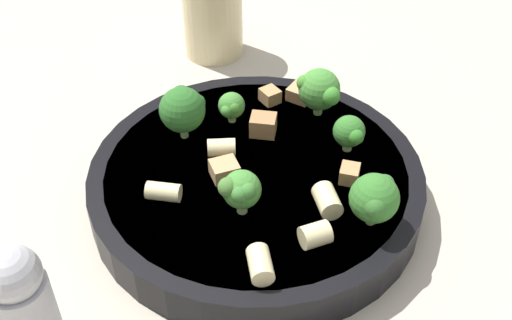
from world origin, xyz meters
The scene contains 20 objects.
ground_plane centered at (0.00, 0.00, 0.00)m, with size 2.00×2.00×0.00m, color #BCB29E.
pasta_bowl centered at (0.00, 0.00, 0.02)m, with size 0.28×0.28×0.03m.
broccoli_floret_0 centered at (-0.06, -0.05, 0.06)m, with size 0.04×0.04×0.05m.
broccoli_floret_1 centered at (0.00, 0.08, 0.05)m, with size 0.03×0.03×0.03m.
broccoli_floret_2 centered at (0.09, 0.06, 0.06)m, with size 0.04×0.04×0.04m.
broccoli_floret_3 centered at (-0.07, 0.00, 0.05)m, with size 0.03×0.02×0.03m.
broccoli_floret_4 centered at (0.04, -0.03, 0.06)m, with size 0.03×0.03×0.04m.
broccoli_floret_5 centered at (-0.06, 0.08, 0.06)m, with size 0.04×0.04×0.05m.
rigatoni_0 centered at (0.09, 0.02, 0.04)m, with size 0.02×0.02×0.02m, color beige.
rigatoni_1 centered at (0.10, -0.03, 0.04)m, with size 0.02×0.02×0.03m, color beige.
rigatoni_2 centered at (-0.03, -0.02, 0.04)m, with size 0.02×0.02×0.02m, color beige.
rigatoni_3 centered at (0.06, 0.04, 0.04)m, with size 0.02×0.02×0.03m, color beige.
rigatoni_4 centered at (0.01, -0.08, 0.04)m, with size 0.01×0.01×0.03m, color beige.
chicken_chunk_0 centered at (-0.08, 0.07, 0.04)m, with size 0.02×0.02×0.01m, color tan.
chicken_chunk_1 centered at (0.00, -0.03, 0.04)m, with size 0.02×0.02×0.01m, color tan.
chicken_chunk_2 centered at (-0.04, 0.02, 0.04)m, with size 0.02×0.02×0.02m, color #A87A4C.
chicken_chunk_3 centered at (-0.09, 0.04, 0.04)m, with size 0.02×0.02×0.01m, color tan.
chicken_chunk_4 centered at (0.04, 0.07, 0.04)m, with size 0.02×0.01×0.01m, color tan.
drinking_glass centered at (-0.25, 0.03, 0.05)m, with size 0.07×0.07×0.11m.
pepper_shaker centered at (0.09, -0.19, 0.05)m, with size 0.04×0.04×0.10m.
Camera 1 is at (0.38, -0.12, 0.39)m, focal length 45.00 mm.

